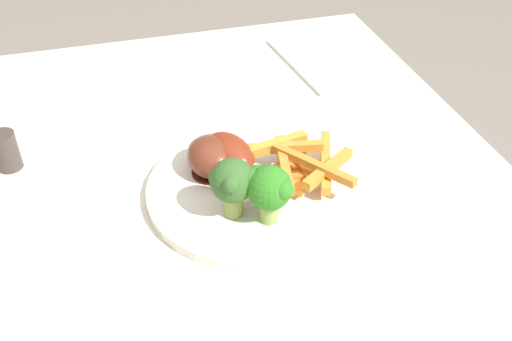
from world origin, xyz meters
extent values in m
cube|color=silver|center=(0.00, 0.00, 0.74)|extent=(0.93, 0.64, 0.03)
cylinder|color=#ACA695|center=(0.40, -0.26, 0.36)|extent=(0.06, 0.06, 0.72)
cylinder|color=#ACA695|center=(0.40, 0.26, 0.36)|extent=(0.06, 0.06, 0.72)
cylinder|color=white|center=(0.02, -0.01, 0.76)|extent=(0.25, 0.25, 0.01)
cylinder|color=#90AE53|center=(-0.04, -0.01, 0.78)|extent=(0.02, 0.02, 0.03)
sphere|color=#2E7B21|center=(-0.04, -0.01, 0.81)|extent=(0.05, 0.05, 0.05)
sphere|color=#2E7B21|center=(-0.05, -0.02, 0.81)|extent=(0.02, 0.02, 0.02)
sphere|color=#2E7B21|center=(-0.05, 0.00, 0.81)|extent=(0.02, 0.02, 0.02)
sphere|color=#2E7B21|center=(-0.02, 0.00, 0.81)|extent=(0.02, 0.02, 0.02)
cylinder|color=#8FA04A|center=(-0.02, 0.03, 0.78)|extent=(0.02, 0.02, 0.03)
sphere|color=#36622A|center=(-0.02, 0.03, 0.81)|extent=(0.05, 0.05, 0.05)
sphere|color=#36622A|center=(-0.03, 0.03, 0.82)|extent=(0.02, 0.02, 0.02)
sphere|color=#36622A|center=(-0.03, 0.01, 0.81)|extent=(0.02, 0.02, 0.02)
sphere|color=#36622A|center=(-0.01, 0.04, 0.81)|extent=(0.02, 0.02, 0.02)
sphere|color=#36622A|center=(-0.02, 0.01, 0.81)|extent=(0.02, 0.02, 0.02)
cube|color=orange|center=(0.03, -0.06, 0.77)|extent=(0.02, 0.09, 0.01)
cube|color=orange|center=(0.01, -0.07, 0.79)|extent=(0.09, 0.07, 0.01)
cube|color=#C87B2B|center=(0.01, -0.04, 0.77)|extent=(0.01, 0.08, 0.01)
cube|color=orange|center=(0.02, -0.09, 0.78)|extent=(0.11, 0.05, 0.01)
cube|color=#F99C37|center=(0.04, -0.06, 0.77)|extent=(0.10, 0.03, 0.01)
cube|color=orange|center=(0.05, -0.04, 0.79)|extent=(0.03, 0.09, 0.01)
cube|color=orange|center=(0.02, -0.04, 0.79)|extent=(0.10, 0.03, 0.01)
cube|color=orange|center=(0.04, -0.04, 0.78)|extent=(0.05, 0.07, 0.01)
cube|color=orange|center=(0.03, -0.06, 0.78)|extent=(0.08, 0.01, 0.01)
cube|color=orange|center=(0.00, -0.09, 0.79)|extent=(0.05, 0.07, 0.01)
cube|color=orange|center=(0.05, -0.04, 0.79)|extent=(0.03, 0.10, 0.01)
cylinder|color=#4B1B11|center=(0.06, 0.03, 0.76)|extent=(0.05, 0.05, 0.00)
ellipsoid|color=maroon|center=(0.06, 0.03, 0.78)|extent=(0.08, 0.07, 0.04)
cylinder|color=beige|center=(0.01, 0.02, 0.78)|extent=(0.04, 0.02, 0.01)
sphere|color=silver|center=(-0.01, 0.01, 0.78)|extent=(0.02, 0.02, 0.02)
cylinder|color=#522211|center=(0.06, 0.02, 0.76)|extent=(0.05, 0.05, 0.00)
ellipsoid|color=brown|center=(0.06, 0.02, 0.78)|extent=(0.09, 0.10, 0.04)
cylinder|color=beige|center=(0.02, -0.02, 0.78)|extent=(0.03, 0.04, 0.01)
sphere|color=silver|center=(0.01, -0.03, 0.78)|extent=(0.02, 0.02, 0.02)
cylinder|color=#591A0E|center=(0.06, 0.01, 0.76)|extent=(0.04, 0.04, 0.00)
ellipsoid|color=maroon|center=(0.06, 0.01, 0.78)|extent=(0.09, 0.07, 0.04)
cylinder|color=beige|center=(0.00, -0.01, 0.78)|extent=(0.04, 0.02, 0.01)
sphere|color=silver|center=(-0.01, -0.01, 0.78)|extent=(0.02, 0.02, 0.02)
cube|color=silver|center=(0.30, -0.15, 0.75)|extent=(0.19, 0.03, 0.00)
cylinder|color=#423833|center=(0.15, 0.26, 0.78)|extent=(0.03, 0.03, 0.05)
camera|label=1|loc=(-0.47, 0.13, 1.19)|focal=41.62mm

